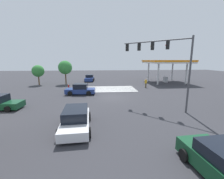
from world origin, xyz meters
TOP-DOWN VIEW (x-y plane):
  - ground_plane at (0.00, 0.00)m, footprint 112.94×112.94m
  - crosswalk_markings at (0.00, -6.27)m, footprint 9.44×5.35m
  - traffic_signal_mast at (-4.80, 4.80)m, footprint 5.45×5.45m
  - car_0 at (3.59, 9.26)m, footprint 2.44×5.01m
  - car_3 at (4.59, -2.39)m, footprint 4.47×2.28m
  - car_4 at (4.06, -16.87)m, footprint 2.34×4.39m
  - gas_station_canopy at (-13.70, -13.24)m, footprint 9.06×9.06m
  - pedestrian at (-7.05, -7.09)m, footprint 0.41×0.41m
  - tree_corner_a at (8.85, -12.58)m, footprint 2.88×2.88m
  - tree_corner_b at (14.23, -12.00)m, footprint 2.43×2.43m
  - fire_hydrant at (7.10, -6.25)m, footprint 0.22×0.22m

SIDE VIEW (x-z plane):
  - ground_plane at x=0.00m, z-range 0.00..0.00m
  - crosswalk_markings at x=0.00m, z-range 0.00..0.01m
  - fire_hydrant at x=7.10m, z-range 0.00..0.86m
  - car_0 at x=3.59m, z-range -0.03..1.49m
  - car_4 at x=4.06m, z-range -0.07..1.54m
  - car_3 at x=4.59m, z-range -0.08..1.55m
  - pedestrian at x=-7.05m, z-range 0.09..1.73m
  - tree_corner_b at x=14.23m, z-range 0.82..4.94m
  - tree_corner_a at x=8.85m, z-range 1.05..6.06m
  - gas_station_canopy at x=-13.70m, z-range 2.04..7.15m
  - traffic_signal_mast at x=-4.80m, z-range 1.90..9.21m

